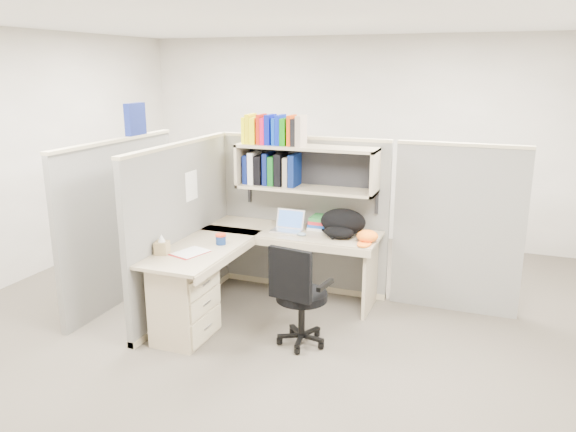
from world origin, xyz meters
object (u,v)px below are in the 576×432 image
at_px(laptop, 287,221).
at_px(desk, 215,283).
at_px(task_chair, 299,311).
at_px(snack_canister, 221,239).
at_px(backpack, 341,223).

bearing_deg(laptop, desk, -113.06).
bearing_deg(task_chair, snack_canister, 162.86).
xyz_separation_m(snack_canister, task_chair, (0.86, -0.26, -0.46)).
xyz_separation_m(laptop, task_chair, (0.45, -0.87, -0.51)).
height_order(laptop, backpack, backpack).
distance_m(backpack, snack_canister, 1.15).
relative_size(desk, laptop, 6.03).
relative_size(desk, task_chair, 1.91).
relative_size(backpack, task_chair, 0.48).
xyz_separation_m(backpack, task_chair, (-0.10, -0.90, -0.54)).
xyz_separation_m(desk, snack_canister, (-0.04, 0.21, 0.34)).
bearing_deg(backpack, laptop, 164.46).
bearing_deg(backpack, snack_canister, -165.42).
bearing_deg(snack_canister, laptop, 55.45).
bearing_deg(backpack, desk, -156.30).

